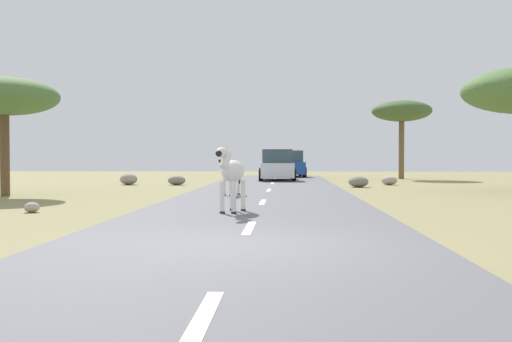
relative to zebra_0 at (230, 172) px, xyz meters
The scene contains 14 objects.
ground_plane 11.04m from the zebra_0, 83.27° to the right, with size 90.00×90.00×0.00m, color #8E8456.
road 11.04m from the zebra_0, 83.61° to the right, with size 6.00×64.00×0.05m, color slate.
lane_markings 12.02m from the zebra_0, 84.14° to the right, with size 0.16×56.00×0.01m.
zebra_0 is the anchor object (origin of this frame).
zebra_2 6.06m from the zebra_0, 84.13° to the right, with size 0.68×1.67×1.60m.
car_0 12.79m from the zebra_0, 83.74° to the left, with size 2.13×4.39×1.74m.
car_1 18.88m from the zebra_0, 83.60° to the left, with size 2.27×4.46×1.74m.
tree_1 18.95m from the zebra_0, 60.95° to the left, with size 3.67×3.67×4.86m.
tree_2 8.28m from the zebra_0, behind, with size 3.72×3.72×4.12m.
rock_0 11.09m from the zebra_0, 51.18° to the left, with size 0.76×0.72×0.44m, color #A89E8C.
rock_1 8.74m from the zebra_0, 113.08° to the left, with size 0.87×0.72×0.45m, color gray.
rock_2 10.02m from the zebra_0, 125.60° to the left, with size 0.84×0.91×0.56m, color gray.
rock_3 7.25m from the zebra_0, 127.03° to the right, with size 0.37×0.38×0.25m, color #A89E8C.
rock_4 8.24m from the zebra_0, 51.06° to the left, with size 0.90×0.87×0.49m, color gray.
Camera 1 is at (0.61, -8.44, 1.36)m, focal length 39.90 mm.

